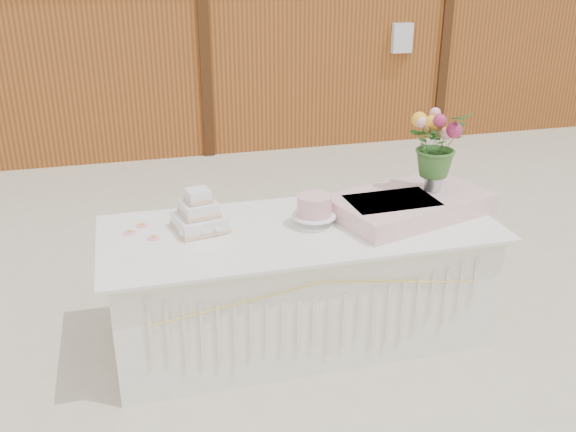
% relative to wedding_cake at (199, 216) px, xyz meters
% --- Properties ---
extents(ground, '(80.00, 80.00, 0.00)m').
position_rel_wedding_cake_xyz_m(ground, '(0.59, -0.12, -0.86)').
color(ground, beige).
rests_on(ground, ground).
extents(cake_table, '(2.40, 1.00, 0.77)m').
position_rel_wedding_cake_xyz_m(cake_table, '(0.59, -0.13, -0.47)').
color(cake_table, white).
rests_on(cake_table, ground).
extents(wedding_cake, '(0.34, 0.34, 0.26)m').
position_rel_wedding_cake_xyz_m(wedding_cake, '(0.00, 0.00, 0.00)').
color(wedding_cake, white).
rests_on(wedding_cake, cake_table).
extents(pink_cake_stand, '(0.27, 0.27, 0.19)m').
position_rel_wedding_cake_xyz_m(pink_cake_stand, '(0.68, -0.11, 0.02)').
color(pink_cake_stand, white).
rests_on(pink_cake_stand, cake_table).
extents(satin_runner, '(1.11, 0.83, 0.12)m').
position_rel_wedding_cake_xyz_m(satin_runner, '(1.32, -0.09, -0.02)').
color(satin_runner, '#FACBC9').
rests_on(satin_runner, cake_table).
extents(flower_vase, '(0.11, 0.11, 0.15)m').
position_rel_wedding_cake_xyz_m(flower_vase, '(1.49, -0.05, 0.11)').
color(flower_vase, silver).
rests_on(flower_vase, satin_runner).
extents(bouquet, '(0.46, 0.44, 0.41)m').
position_rel_wedding_cake_xyz_m(bouquet, '(1.49, -0.05, 0.40)').
color(bouquet, '#3B6F2C').
rests_on(bouquet, flower_vase).
extents(loose_flowers, '(0.19, 0.37, 0.02)m').
position_rel_wedding_cake_xyz_m(loose_flowers, '(-0.35, -0.01, -0.08)').
color(loose_flowers, pink).
rests_on(loose_flowers, cake_table).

